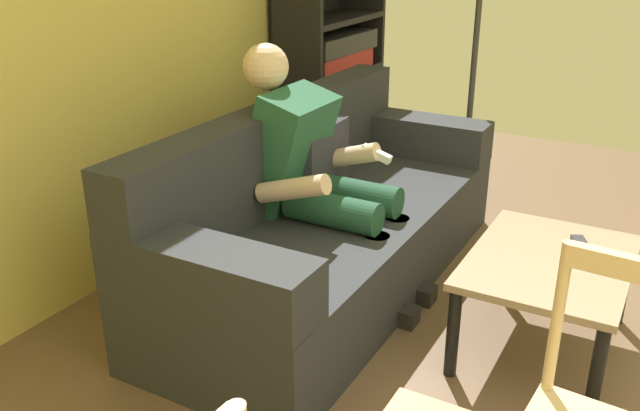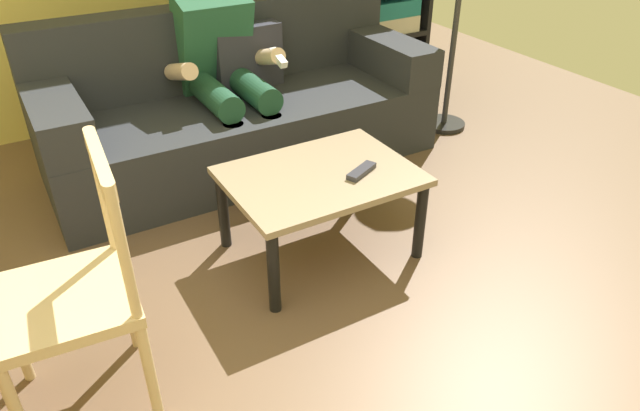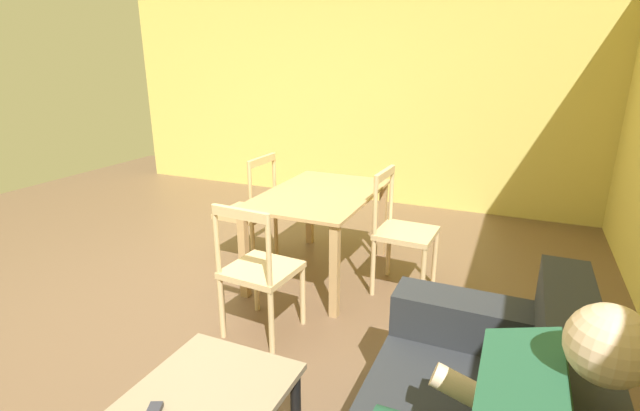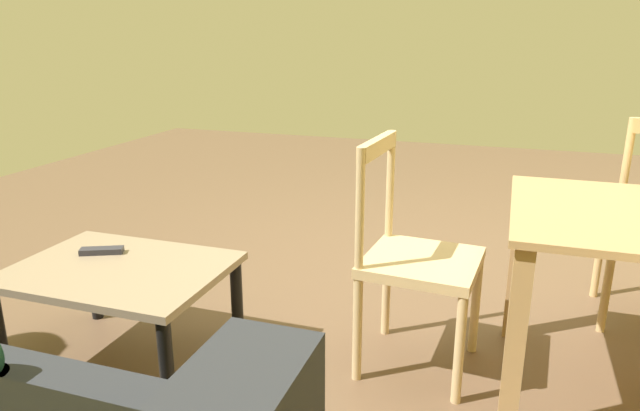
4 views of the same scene
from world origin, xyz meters
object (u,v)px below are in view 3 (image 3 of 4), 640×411
dining_chair_near_wall (403,232)px  dining_chair_facing_couch (259,271)px  dining_chair_by_doorway (248,212)px  dining_table (320,205)px

dining_chair_near_wall → dining_chair_facing_couch: dining_chair_near_wall is taller
dining_chair_facing_couch → dining_chair_by_doorway: dining_chair_by_doorway is taller
dining_table → dining_chair_facing_couch: 0.97m
dining_table → dining_chair_by_doorway: size_ratio=1.32×
dining_chair_near_wall → dining_chair_by_doorway: dining_chair_by_doorway is taller
dining_table → dining_chair_near_wall: dining_chair_near_wall is taller
dining_chair_by_doorway → dining_table: bearing=90.1°
dining_table → dining_chair_by_doorway: (0.00, -0.68, -0.15)m
dining_table → dining_chair_near_wall: size_ratio=1.35×
dining_table → dining_chair_by_doorway: bearing=-89.9°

